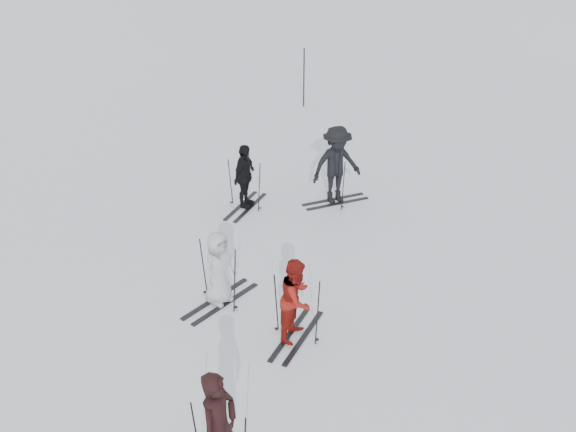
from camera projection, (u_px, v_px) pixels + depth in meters
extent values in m
plane|color=silver|center=(266.00, 278.00, 14.96)|extent=(120.00, 120.00, 0.00)
imported|color=black|center=(219.00, 430.00, 9.88)|extent=(0.47, 0.69, 1.85)
imported|color=maroon|center=(297.00, 300.00, 12.85)|extent=(0.66, 0.82, 1.60)
imported|color=#A9ADB3|center=(218.00, 269.00, 13.86)|extent=(0.62, 0.82, 1.51)
imported|color=black|center=(245.00, 177.00, 17.47)|extent=(0.46, 0.97, 1.61)
imported|color=black|center=(336.00, 166.00, 17.63)|extent=(1.37, 1.45, 1.98)
cylinder|color=black|center=(304.00, 78.00, 24.03)|extent=(0.06, 0.06, 2.00)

